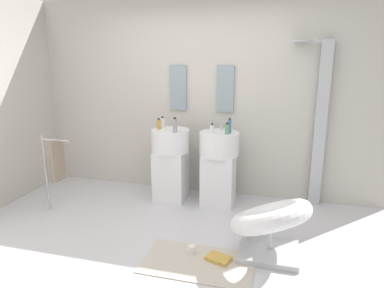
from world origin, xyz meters
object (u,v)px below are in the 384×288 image
at_px(shower_column, 319,122).
at_px(soap_bottle_blue, 230,126).
at_px(coffee_mug, 192,250).
at_px(magazine_ochre, 218,258).
at_px(soap_bottle_amber, 159,124).
at_px(soap_bottle_grey, 175,125).
at_px(soap_bottle_clear, 212,129).
at_px(soap_bottle_green, 227,129).
at_px(lounge_chair, 271,222).
at_px(pedestal_sink_left, 171,161).
at_px(pedestal_sink_right, 219,165).
at_px(soap_bottle_white, 163,123).
at_px(towel_rack, 56,162).

height_order(shower_column, soap_bottle_blue, shower_column).
bearing_deg(coffee_mug, magazine_ochre, -9.81).
distance_m(soap_bottle_amber, soap_bottle_blue, 0.91).
bearing_deg(soap_bottle_grey, soap_bottle_clear, 3.88).
bearing_deg(shower_column, soap_bottle_clear, -161.70).
bearing_deg(soap_bottle_green, lounge_chair, -59.08).
height_order(pedestal_sink_left, soap_bottle_amber, soap_bottle_amber).
height_order(lounge_chair, soap_bottle_grey, soap_bottle_grey).
distance_m(pedestal_sink_left, soap_bottle_amber, 0.51).
bearing_deg(soap_bottle_clear, shower_column, 18.30).
bearing_deg(lounge_chair, pedestal_sink_left, 141.64).
relative_size(pedestal_sink_left, shower_column, 0.51).
bearing_deg(soap_bottle_green, pedestal_sink_right, 149.76).
distance_m(soap_bottle_amber, soap_bottle_clear, 0.72).
height_order(shower_column, soap_bottle_grey, shower_column).
height_order(magazine_ochre, soap_bottle_blue, soap_bottle_blue).
xyz_separation_m(shower_column, soap_bottle_grey, (-1.71, -0.45, -0.05)).
relative_size(pedestal_sink_right, soap_bottle_green, 7.44).
bearing_deg(soap_bottle_clear, pedestal_sink_left, 169.26).
distance_m(soap_bottle_green, soap_bottle_blue, 0.08).
bearing_deg(soap_bottle_blue, pedestal_sink_right, -171.57).
bearing_deg(lounge_chair, soap_bottle_green, 120.92).
distance_m(pedestal_sink_right, soap_bottle_white, 0.92).
relative_size(pedestal_sink_right, shower_column, 0.51).
height_order(soap_bottle_grey, soap_bottle_amber, soap_bottle_grey).
relative_size(shower_column, coffee_mug, 25.30).
bearing_deg(magazine_ochre, pedestal_sink_left, 142.98).
bearing_deg(magazine_ochre, soap_bottle_blue, 114.29).
xyz_separation_m(pedestal_sink_left, soap_bottle_blue, (0.76, 0.02, 0.51)).
bearing_deg(pedestal_sink_right, lounge_chair, -56.41).
relative_size(soap_bottle_grey, soap_bottle_amber, 1.30).
bearing_deg(magazine_ochre, lounge_chair, 46.34).
xyz_separation_m(pedestal_sink_left, soap_bottle_clear, (0.57, -0.11, 0.48)).
xyz_separation_m(towel_rack, soap_bottle_grey, (1.31, 0.59, 0.40)).
xyz_separation_m(soap_bottle_green, soap_bottle_white, (-0.87, 0.13, 0.01)).
xyz_separation_m(towel_rack, soap_bottle_amber, (1.06, 0.72, 0.38)).
bearing_deg(shower_column, soap_bottle_blue, -164.76).
xyz_separation_m(shower_column, soap_bottle_amber, (-1.97, -0.32, -0.07)).
bearing_deg(soap_bottle_blue, coffee_mug, -96.04).
xyz_separation_m(soap_bottle_clear, soap_bottle_blue, (0.19, 0.13, 0.03)).
bearing_deg(soap_bottle_white, coffee_mug, -60.32).
relative_size(coffee_mug, soap_bottle_white, 0.53).
bearing_deg(soap_bottle_blue, soap_bottle_amber, -177.88).
distance_m(soap_bottle_white, soap_bottle_blue, 0.89).
xyz_separation_m(magazine_ochre, soap_bottle_green, (-0.15, 1.24, 0.98)).
xyz_separation_m(coffee_mug, soap_bottle_grey, (-0.52, 1.12, 0.98)).
xyz_separation_m(coffee_mug, soap_bottle_green, (0.12, 1.19, 0.95)).
distance_m(shower_column, soap_bottle_green, 1.14).
relative_size(magazine_ochre, soap_bottle_clear, 1.68).
distance_m(pedestal_sink_left, soap_bottle_clear, 0.75).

